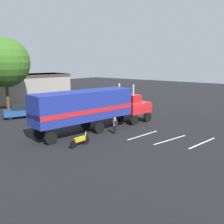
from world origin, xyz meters
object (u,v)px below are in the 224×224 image
(semi_truck, at_px, (93,106))
(motorcycle, at_px, (80,141))
(person_bystander, at_px, (115,125))
(tree_left, at_px, (5,63))
(parked_car, at_px, (21,111))

(semi_truck, bearing_deg, motorcycle, -150.26)
(person_bystander, bearing_deg, tree_left, 89.88)
(semi_truck, xyz_separation_m, tree_left, (0.51, 16.92, 4.24))
(person_bystander, distance_m, parked_car, 13.81)
(parked_car, bearing_deg, person_bystander, -84.08)
(parked_car, distance_m, tree_left, 8.32)
(person_bystander, distance_m, tree_left, 20.24)
(semi_truck, height_order, motorcycle, semi_truck)
(motorcycle, bearing_deg, semi_truck, 29.74)
(semi_truck, distance_m, parked_car, 11.46)
(person_bystander, bearing_deg, motorcycle, 179.78)
(motorcycle, bearing_deg, person_bystander, -0.22)
(semi_truck, distance_m, person_bystander, 2.98)
(semi_truck, xyz_separation_m, parked_car, (-0.95, 11.29, -1.72))
(tree_left, bearing_deg, parked_car, -104.61)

